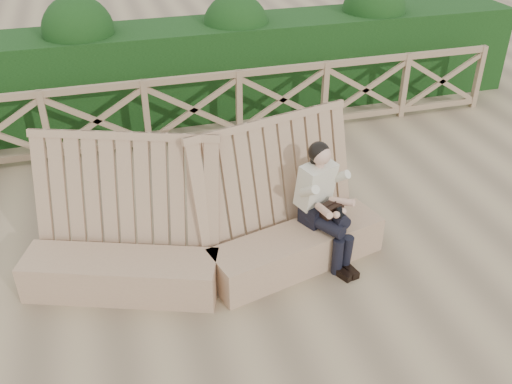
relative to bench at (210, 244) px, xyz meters
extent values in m
plane|color=brown|center=(0.45, -0.33, -0.39)|extent=(60.00, 60.00, 0.00)
cube|color=#967355|center=(-0.95, -0.03, -0.18)|extent=(2.03, 1.16, 0.43)
cube|color=#967355|center=(-0.86, 0.23, 0.40)|extent=(2.01, 1.11, 1.54)
cube|color=#967355|center=(0.94, -0.13, -0.18)|extent=(2.05, 0.97, 0.43)
cube|color=#967355|center=(0.88, 0.13, 0.40)|extent=(2.03, 0.91, 1.54)
cube|color=black|center=(1.23, 0.04, 0.14)|extent=(0.43, 0.38, 0.22)
cube|color=beige|center=(1.21, 0.08, 0.48)|extent=(0.48, 0.42, 0.52)
sphere|color=tan|center=(1.23, 0.04, 0.86)|extent=(0.27, 0.27, 0.21)
sphere|color=black|center=(1.22, 0.07, 0.88)|extent=(0.30, 0.30, 0.23)
cylinder|color=black|center=(1.23, -0.19, 0.13)|extent=(0.32, 0.48, 0.15)
cylinder|color=black|center=(1.37, -0.11, 0.19)|extent=(0.32, 0.48, 0.16)
cylinder|color=black|center=(1.31, -0.39, -0.18)|extent=(0.16, 0.16, 0.43)
cylinder|color=black|center=(1.43, -0.36, -0.18)|extent=(0.16, 0.16, 0.43)
cube|color=black|center=(1.35, -0.47, -0.35)|extent=(0.18, 0.25, 0.08)
cube|color=black|center=(1.44, -0.45, -0.35)|extent=(0.18, 0.25, 0.08)
cube|color=black|center=(1.32, -0.12, 0.24)|extent=(0.29, 0.23, 0.17)
cube|color=black|center=(1.36, -0.27, 0.30)|extent=(0.10, 0.11, 0.12)
cube|color=#7B6447|center=(0.45, 3.17, 0.66)|extent=(10.10, 0.07, 0.10)
cube|color=#7B6447|center=(0.45, 3.17, -0.27)|extent=(10.10, 0.07, 0.10)
cube|color=black|center=(0.45, 4.37, 0.36)|extent=(12.00, 1.20, 1.50)
camera|label=1|loc=(-0.91, -4.80, 3.64)|focal=40.00mm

